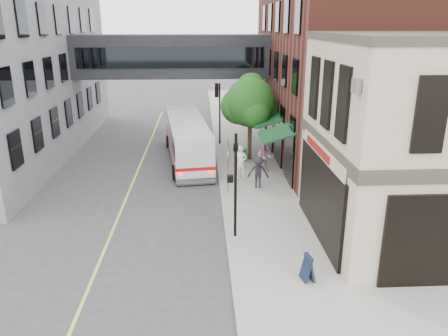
{
  "coord_description": "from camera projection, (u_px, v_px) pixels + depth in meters",
  "views": [
    {
      "loc": [
        -0.96,
        -14.75,
        8.82
      ],
      "look_at": [
        -0.02,
        3.08,
        2.85
      ],
      "focal_mm": 35.0,
      "sensor_mm": 36.0,
      "label": 1
    }
  ],
  "objects": [
    {
      "name": "ground",
      "position": [
        229.0,
        263.0,
        16.81
      ],
      "size": [
        120.0,
        120.0,
        0.0
      ],
      "primitive_type": "plane",
      "color": "#38383A",
      "rests_on": "ground"
    },
    {
      "name": "sidewalk_main",
      "position": [
        245.0,
        156.0,
        30.15
      ],
      "size": [
        4.0,
        60.0,
        0.15
      ],
      "primitive_type": "cube",
      "color": "gray",
      "rests_on": "ground"
    },
    {
      "name": "corner_building",
      "position": [
        445.0,
        141.0,
        17.82
      ],
      "size": [
        10.19,
        8.12,
        8.45
      ],
      "color": "tan",
      "rests_on": "ground"
    },
    {
      "name": "brick_building",
      "position": [
        363.0,
        51.0,
        29.3
      ],
      "size": [
        13.76,
        18.0,
        14.0
      ],
      "color": "#55251A",
      "rests_on": "ground"
    },
    {
      "name": "skyway_bridge",
      "position": [
        172.0,
        56.0,
        31.65
      ],
      "size": [
        14.0,
        3.18,
        3.0
      ],
      "color": "black",
      "rests_on": "ground"
    },
    {
      "name": "traffic_signal_near",
      "position": [
        235.0,
        173.0,
        17.78
      ],
      "size": [
        0.44,
        0.22,
        4.6
      ],
      "color": "black",
      "rests_on": "sidewalk_main"
    },
    {
      "name": "traffic_signal_far",
      "position": [
        218.0,
        101.0,
        31.87
      ],
      "size": [
        0.53,
        0.28,
        4.5
      ],
      "color": "black",
      "rests_on": "sidewalk_main"
    },
    {
      "name": "street_sign_pole",
      "position": [
        228.0,
        161.0,
        22.85
      ],
      "size": [
        0.08,
        0.75,
        3.0
      ],
      "color": "gray",
      "rests_on": "sidewalk_main"
    },
    {
      "name": "street_tree",
      "position": [
        250.0,
        102.0,
        28.2
      ],
      "size": [
        3.8,
        3.2,
        5.6
      ],
      "color": "#382619",
      "rests_on": "sidewalk_main"
    },
    {
      "name": "lane_marking",
      "position": [
        135.0,
        178.0,
        26.03
      ],
      "size": [
        0.12,
        40.0,
        0.01
      ],
      "primitive_type": "cube",
      "color": "#D8CC4C",
      "rests_on": "ground"
    },
    {
      "name": "bus",
      "position": [
        187.0,
        138.0,
        28.99
      ],
      "size": [
        3.5,
        10.48,
        2.77
      ],
      "color": "silver",
      "rests_on": "ground"
    },
    {
      "name": "pedestrian_a",
      "position": [
        241.0,
        162.0,
        25.3
      ],
      "size": [
        0.72,
        0.49,
        1.92
      ],
      "primitive_type": "imported",
      "rotation": [
        0.0,
        0.0,
        -0.05
      ],
      "color": "white",
      "rests_on": "sidewalk_main"
    },
    {
      "name": "pedestrian_b",
      "position": [
        264.0,
        157.0,
        26.45
      ],
      "size": [
        1.01,
        0.87,
        1.81
      ],
      "primitive_type": "imported",
      "rotation": [
        0.0,
        0.0,
        -0.23
      ],
      "color": "pink",
      "rests_on": "sidewalk_main"
    },
    {
      "name": "pedestrian_c",
      "position": [
        258.0,
        172.0,
        23.81
      ],
      "size": [
        1.24,
        0.81,
        1.8
      ],
      "primitive_type": "imported",
      "rotation": [
        0.0,
        0.0,
        -0.13
      ],
      "color": "black",
      "rests_on": "sidewalk_main"
    },
    {
      "name": "newspaper_box",
      "position": [
        244.0,
        155.0,
        28.65
      ],
      "size": [
        0.44,
        0.4,
        0.81
      ],
      "primitive_type": "cube",
      "rotation": [
        0.0,
        0.0,
        -0.12
      ],
      "color": "#145821",
      "rests_on": "sidewalk_main"
    },
    {
      "name": "sandwich_board",
      "position": [
        308.0,
        268.0,
        15.33
      ],
      "size": [
        0.45,
        0.6,
        0.97
      ],
      "primitive_type": "cube",
      "rotation": [
        0.0,
        0.0,
        0.19
      ],
      "color": "black",
      "rests_on": "sidewalk_main"
    }
  ]
}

